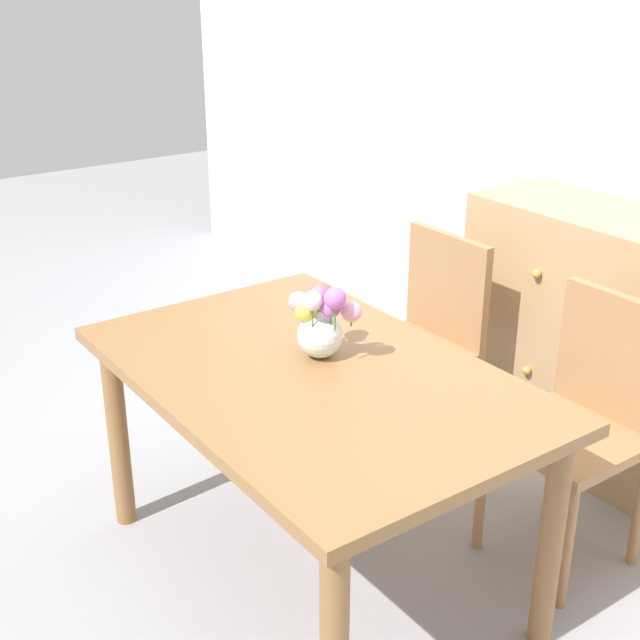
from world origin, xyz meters
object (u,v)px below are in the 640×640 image
object	(u,v)px
dresser	(634,354)
chair_right	(587,413)
dining_table	(312,400)
flower_vase	(321,322)
chair_left	(424,333)

from	to	relation	value
dresser	chair_right	bearing A→B (deg)	-68.81
dining_table	chair_right	distance (m)	0.90
dresser	flower_vase	bearing A→B (deg)	-101.05
dresser	flower_vase	world-z (taller)	dresser
dining_table	chair_left	size ratio (longest dim) A/B	1.58
chair_right	flower_vase	world-z (taller)	flower_vase
chair_right	dresser	size ratio (longest dim) A/B	0.64
dining_table	dresser	distance (m)	1.35
dining_table	flower_vase	xyz separation A→B (m)	(-0.06, 0.07, 0.21)
dresser	flower_vase	size ratio (longest dim) A/B	5.52
dresser	chair_left	bearing A→B (deg)	-137.25
dining_table	dresser	bearing A→B (deg)	82.12
chair_right	chair_left	bearing A→B (deg)	0.00
dining_table	chair_left	world-z (taller)	chair_left
chair_left	flower_vase	distance (m)	0.87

